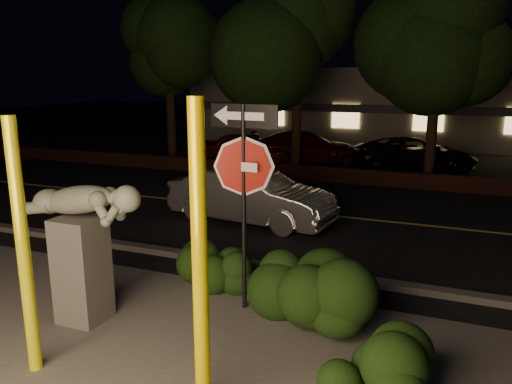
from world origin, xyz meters
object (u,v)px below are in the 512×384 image
silver_sedan (251,196)px  parked_car_darkred (306,147)px  sculpture (81,236)px  yellow_pole_right (200,263)px  parked_car_red (247,148)px  parked_car_dark (414,154)px  yellow_pole_left (23,250)px  signpost (244,167)px

silver_sedan → parked_car_darkred: (-1.17, 8.88, -0.01)m
sculpture → silver_sedan: 5.74m
yellow_pole_right → parked_car_red: (-5.67, 14.65, -1.04)m
sculpture → parked_car_dark: sculpture is taller
silver_sedan → parked_car_red: (-3.42, 7.81, -0.03)m
yellow_pole_left → signpost: signpost is taller
yellow_pole_right → sculpture: size_ratio=1.58×
yellow_pole_left → silver_sedan: size_ratio=0.76×
sculpture → parked_car_darkred: (-0.86, 14.58, -0.65)m
yellow_pole_left → parked_car_red: yellow_pole_left is taller
yellow_pole_right → signpost: (-0.53, 2.39, 0.57)m
silver_sedan → yellow_pole_left: bearing=-173.2°
parked_car_dark → silver_sedan: bearing=139.5°
silver_sedan → parked_car_dark: (3.17, 8.87, -0.04)m
yellow_pole_left → parked_car_darkred: yellow_pole_left is taller
yellow_pole_right → signpost: 2.51m
sculpture → parked_car_dark: size_ratio=0.46×
yellow_pole_left → parked_car_darkred: bearing=94.1°
yellow_pole_left → parked_car_red: bearing=102.9°
signpost → parked_car_dark: 13.49m
yellow_pole_right → signpost: bearing=102.5°
yellow_pole_right → parked_car_darkred: yellow_pole_right is taller
signpost → silver_sedan: 5.02m
yellow_pole_left → parked_car_red: size_ratio=0.82×
yellow_pole_right → parked_car_dark: bearing=86.6°
yellow_pole_left → yellow_pole_right: yellow_pole_right is taller
signpost → parked_car_dark: (1.45, 13.31, -1.63)m
yellow_pole_right → parked_car_red: size_ratio=0.88×
sculpture → parked_car_darkred: size_ratio=0.46×
yellow_pole_right → parked_car_red: bearing=111.1°
sculpture → parked_car_red: size_ratio=0.56×
yellow_pole_left → parked_car_dark: yellow_pole_left is taller
parked_car_darkred → parked_car_dark: size_ratio=1.00×
signpost → silver_sedan: signpost is taller
silver_sedan → parked_car_darkred: 8.96m
yellow_pole_left → parked_car_red: (-3.38, 14.79, -0.92)m
silver_sedan → parked_car_red: bearing=30.7°
yellow_pole_right → parked_car_darkred: size_ratio=0.73×
yellow_pole_left → parked_car_dark: (3.21, 15.84, -0.94)m
yellow_pole_left → parked_car_dark: 16.19m
sculpture → yellow_pole_left: bearing=-78.6°
sculpture → signpost: bearing=31.4°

